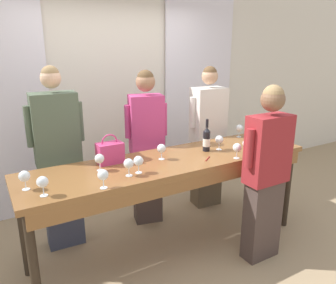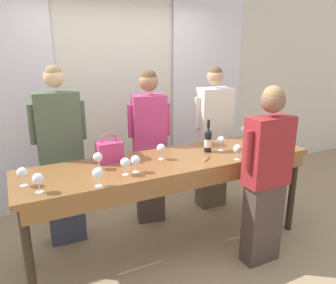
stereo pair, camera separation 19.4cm
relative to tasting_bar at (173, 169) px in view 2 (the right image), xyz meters
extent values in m
plane|color=tan|center=(0.00, 0.03, -0.86)|extent=(18.00, 18.00, 0.00)
cube|color=silver|center=(0.00, 1.56, 0.54)|extent=(12.00, 0.06, 2.80)
cube|color=white|center=(-1.35, 1.50, 0.49)|extent=(1.14, 0.03, 2.69)
cube|color=white|center=(1.35, 1.50, 0.49)|extent=(1.14, 0.03, 2.69)
cube|color=brown|center=(0.00, 0.03, 0.07)|extent=(2.82, 0.73, 0.05)
cube|color=brown|center=(0.00, -0.32, -0.02)|extent=(2.70, 0.03, 0.12)
cylinder|color=#2D2319|center=(-1.33, -0.26, -0.41)|extent=(0.07, 0.07, 0.90)
cylinder|color=#2D2319|center=(1.33, -0.26, -0.41)|extent=(0.07, 0.07, 0.90)
cylinder|color=#2D2319|center=(-1.33, 0.31, -0.41)|extent=(0.07, 0.07, 0.90)
cylinder|color=#2D2319|center=(1.33, 0.31, -0.41)|extent=(0.07, 0.07, 0.90)
cylinder|color=black|center=(0.43, 0.06, 0.20)|extent=(0.07, 0.07, 0.20)
cone|color=black|center=(0.43, 0.06, 0.32)|extent=(0.07, 0.07, 0.04)
cylinder|color=black|center=(0.43, 0.06, 0.38)|extent=(0.03, 0.03, 0.09)
cylinder|color=white|center=(0.43, 0.06, 0.19)|extent=(0.07, 0.07, 0.08)
cube|color=#C63870|center=(-0.54, 0.22, 0.19)|extent=(0.23, 0.15, 0.19)
torus|color=#C63870|center=(-0.54, 0.22, 0.29)|extent=(0.15, 0.01, 0.15)
cylinder|color=white|center=(-0.52, -0.15, 0.10)|extent=(0.06, 0.06, 0.00)
cylinder|color=white|center=(-0.52, -0.15, 0.13)|extent=(0.01, 0.01, 0.07)
sphere|color=white|center=(-0.52, -0.15, 0.20)|extent=(0.08, 0.08, 0.08)
cylinder|color=white|center=(0.57, 0.03, 0.10)|extent=(0.06, 0.06, 0.00)
cylinder|color=white|center=(0.57, 0.03, 0.13)|extent=(0.01, 0.01, 0.07)
sphere|color=white|center=(0.57, 0.03, 0.20)|extent=(0.08, 0.08, 0.08)
cylinder|color=white|center=(-0.78, -0.28, 0.10)|extent=(0.06, 0.06, 0.00)
cylinder|color=white|center=(-0.78, -0.28, 0.13)|extent=(0.01, 0.01, 0.07)
sphere|color=white|center=(-0.78, -0.28, 0.20)|extent=(0.08, 0.08, 0.08)
cylinder|color=white|center=(1.08, 0.30, 0.10)|extent=(0.06, 0.06, 0.00)
cylinder|color=white|center=(1.08, 0.30, 0.13)|extent=(0.01, 0.01, 0.07)
sphere|color=white|center=(1.08, 0.30, 0.20)|extent=(0.08, 0.08, 0.08)
cylinder|color=white|center=(-1.29, -0.01, 0.10)|extent=(0.06, 0.06, 0.00)
cylinder|color=white|center=(-1.29, -0.01, 0.13)|extent=(0.01, 0.01, 0.07)
sphere|color=white|center=(-1.29, -0.01, 0.20)|extent=(0.08, 0.08, 0.08)
sphere|color=maroon|center=(-1.29, -0.01, 0.19)|extent=(0.05, 0.05, 0.05)
cylinder|color=white|center=(0.71, -0.22, 0.10)|extent=(0.06, 0.06, 0.00)
cylinder|color=white|center=(0.71, -0.22, 0.13)|extent=(0.01, 0.01, 0.07)
sphere|color=white|center=(0.71, -0.22, 0.20)|extent=(0.08, 0.08, 0.08)
cylinder|color=white|center=(-0.09, 0.07, 0.10)|extent=(0.06, 0.06, 0.00)
cylinder|color=white|center=(-0.09, 0.07, 0.13)|extent=(0.01, 0.01, 0.07)
sphere|color=white|center=(-0.09, 0.07, 0.20)|extent=(0.08, 0.08, 0.08)
sphere|color=maroon|center=(-0.09, 0.07, 0.19)|extent=(0.05, 0.05, 0.05)
cylinder|color=white|center=(-0.69, 0.08, 0.10)|extent=(0.06, 0.06, 0.00)
cylinder|color=white|center=(-0.69, 0.08, 0.13)|extent=(0.01, 0.01, 0.07)
sphere|color=white|center=(-0.69, 0.08, 0.20)|extent=(0.08, 0.08, 0.08)
cylinder|color=white|center=(-0.42, -0.13, 0.10)|extent=(0.06, 0.06, 0.00)
cylinder|color=white|center=(-0.42, -0.13, 0.13)|extent=(0.01, 0.01, 0.07)
sphere|color=white|center=(-0.42, -0.13, 0.20)|extent=(0.08, 0.08, 0.08)
sphere|color=maroon|center=(-0.42, -0.13, 0.19)|extent=(0.05, 0.05, 0.05)
cylinder|color=white|center=(0.54, -0.27, 0.10)|extent=(0.06, 0.06, 0.00)
cylinder|color=white|center=(0.54, -0.27, 0.13)|extent=(0.01, 0.01, 0.07)
sphere|color=white|center=(0.54, -0.27, 0.20)|extent=(0.08, 0.08, 0.08)
sphere|color=maroon|center=(0.54, -0.27, 0.19)|extent=(0.05, 0.05, 0.05)
cylinder|color=white|center=(-1.20, -0.19, 0.10)|extent=(0.06, 0.06, 0.00)
cylinder|color=white|center=(-1.20, -0.19, 0.13)|extent=(0.01, 0.01, 0.07)
sphere|color=white|center=(-1.20, -0.19, 0.20)|extent=(0.08, 0.08, 0.08)
cylinder|color=maroon|center=(0.29, -0.15, 0.10)|extent=(0.11, 0.09, 0.01)
cube|color=#383D51|center=(-0.91, 0.64, -0.42)|extent=(0.36, 0.22, 0.88)
cube|color=#4C5B47|center=(-0.91, 0.64, 0.37)|extent=(0.43, 0.26, 0.70)
sphere|color=#DBAD89|center=(-0.91, 0.64, 0.85)|extent=(0.19, 0.19, 0.19)
sphere|color=#93754C|center=(-0.91, 0.64, 0.88)|extent=(0.16, 0.16, 0.16)
cylinder|color=#4C5B47|center=(-0.69, 0.63, 0.42)|extent=(0.07, 0.07, 0.38)
cylinder|color=#4C5B47|center=(-1.14, 0.65, 0.42)|extent=(0.07, 0.07, 0.38)
cube|color=#473833|center=(0.04, 0.64, -0.44)|extent=(0.35, 0.27, 0.83)
cube|color=#C63D7A|center=(0.04, 0.64, 0.30)|extent=(0.41, 0.32, 0.65)
sphere|color=#9E7051|center=(0.04, 0.64, 0.76)|extent=(0.21, 0.21, 0.21)
sphere|color=brown|center=(0.04, 0.64, 0.80)|extent=(0.18, 0.18, 0.18)
cylinder|color=#C63D7A|center=(0.24, 0.59, 0.35)|extent=(0.08, 0.08, 0.36)
cylinder|color=#C63D7A|center=(-0.15, 0.69, 0.35)|extent=(0.08, 0.08, 0.36)
cube|color=brown|center=(0.89, 0.64, -0.44)|extent=(0.36, 0.26, 0.84)
cube|color=silver|center=(0.89, 0.64, 0.32)|extent=(0.42, 0.31, 0.67)
sphere|color=tan|center=(0.89, 0.64, 0.78)|extent=(0.19, 0.19, 0.19)
sphere|color=brown|center=(0.89, 0.64, 0.82)|extent=(0.17, 0.17, 0.17)
cylinder|color=silver|center=(1.10, 0.62, 0.37)|extent=(0.08, 0.08, 0.37)
cylinder|color=silver|center=(0.67, 0.66, 0.37)|extent=(0.08, 0.08, 0.37)
cube|color=#473833|center=(0.67, -0.54, -0.46)|extent=(0.35, 0.17, 0.78)
cube|color=maroon|center=(0.67, -0.54, 0.24)|extent=(0.41, 0.21, 0.62)
sphere|color=brown|center=(0.67, -0.54, 0.69)|extent=(0.21, 0.21, 0.21)
sphere|color=#93754C|center=(0.67, -0.54, 0.72)|extent=(0.18, 0.18, 0.18)
cylinder|color=maroon|center=(0.44, -0.54, 0.28)|extent=(0.07, 0.07, 0.34)
cylinder|color=maroon|center=(0.89, -0.54, 0.28)|extent=(0.07, 0.07, 0.34)
camera|label=1|loc=(-1.51, -2.49, 1.13)|focal=35.00mm
camera|label=2|loc=(-1.34, -2.58, 1.13)|focal=35.00mm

